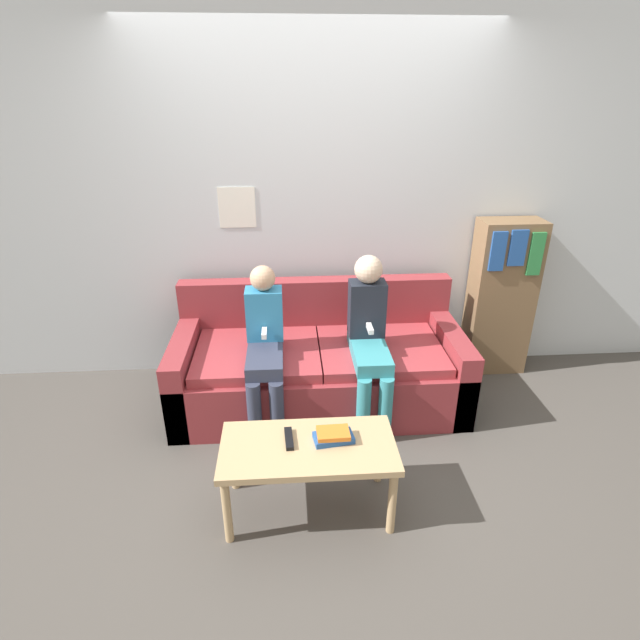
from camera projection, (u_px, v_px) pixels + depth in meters
The scene contains 9 objects.
ground_plane at pixel (325, 447), 3.19m from camera, with size 10.00×10.00×0.00m, color #4C4742.
wall_back at pixel (314, 206), 3.63m from camera, with size 8.00×0.06×2.60m.
couch at pixel (319, 366), 3.58m from camera, with size 2.00×0.89×0.81m.
coffee_table at pixel (308, 454), 2.57m from camera, with size 0.90×0.45×0.43m.
person_left at pixel (265, 342), 3.23m from camera, with size 0.24×0.60×1.06m.
person_right at pixel (369, 333), 3.27m from camera, with size 0.24×0.60×1.11m.
tv_remote at pixel (289, 439), 2.58m from camera, with size 0.05×0.17×0.02m.
book_stack at pixel (333, 436), 2.57m from camera, with size 0.22×0.14×0.06m.
bookshelf at pixel (501, 297), 3.85m from camera, with size 0.47×0.27×1.22m.
Camera 1 is at (-0.20, -2.53, 2.09)m, focal length 28.00 mm.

